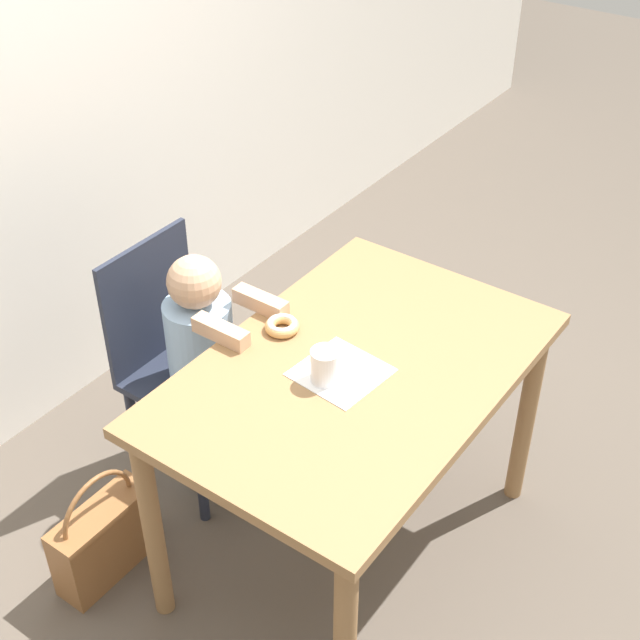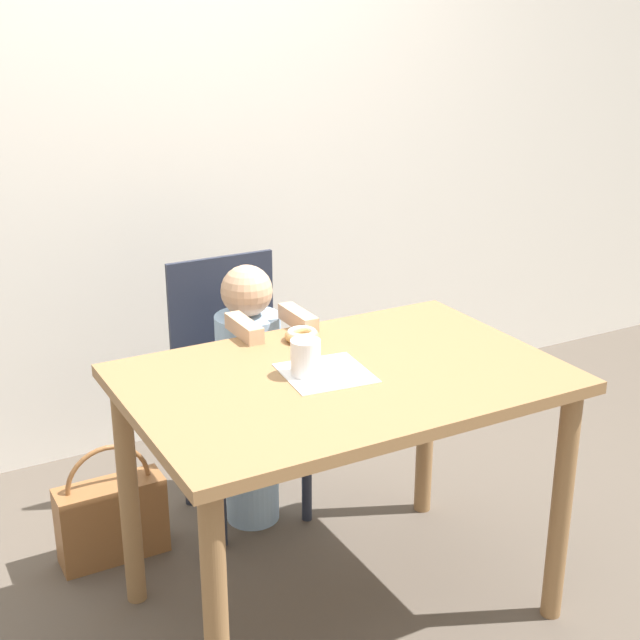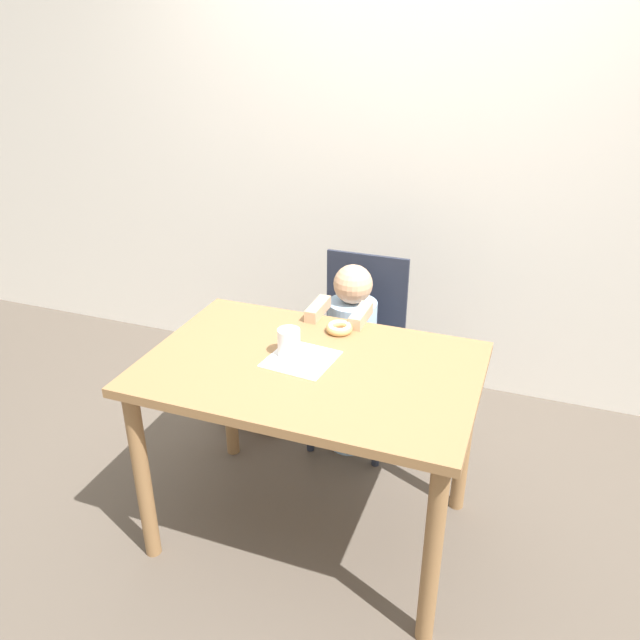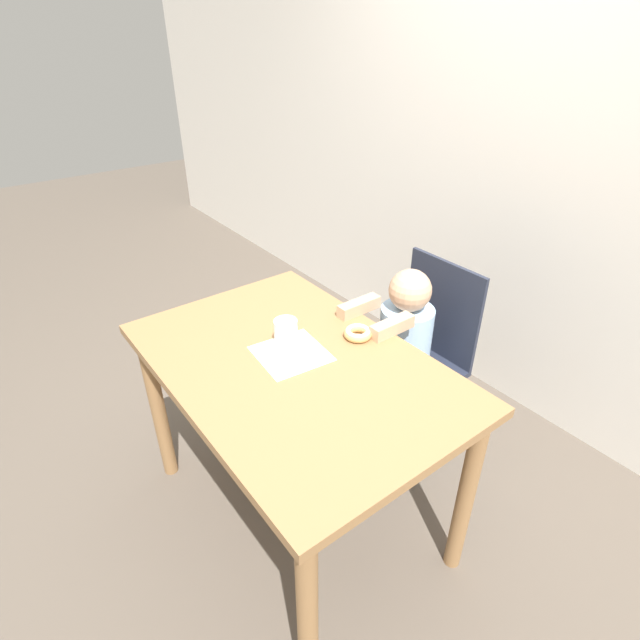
{
  "view_description": "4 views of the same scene",
  "coord_description": "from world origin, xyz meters",
  "px_view_note": "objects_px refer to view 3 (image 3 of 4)",
  "views": [
    {
      "loc": [
        -1.65,
        -1.06,
        2.39
      ],
      "look_at": [
        -0.01,
        0.12,
        0.9
      ],
      "focal_mm": 50.0,
      "sensor_mm": 36.0,
      "label": 1
    },
    {
      "loc": [
        -1.15,
        -1.96,
        1.75
      ],
      "look_at": [
        -0.01,
        0.12,
        0.9
      ],
      "focal_mm": 50.0,
      "sensor_mm": 36.0,
      "label": 2
    },
    {
      "loc": [
        0.7,
        -1.81,
        1.9
      ],
      "look_at": [
        -0.01,
        0.12,
        0.9
      ],
      "focal_mm": 35.0,
      "sensor_mm": 36.0,
      "label": 3
    },
    {
      "loc": [
        1.15,
        -0.76,
        1.78
      ],
      "look_at": [
        -0.01,
        0.12,
        0.9
      ],
      "focal_mm": 28.0,
      "sensor_mm": 36.0,
      "label": 4
    }
  ],
  "objects_px": {
    "chair": "(358,349)",
    "child_figure": "(351,359)",
    "cup": "(289,342)",
    "handbag": "(256,398)",
    "donut": "(339,328)"
  },
  "relations": [
    {
      "from": "child_figure",
      "to": "cup",
      "type": "xyz_separation_m",
      "value": [
        -0.07,
        -0.54,
        0.34
      ]
    },
    {
      "from": "child_figure",
      "to": "donut",
      "type": "xyz_separation_m",
      "value": [
        0.04,
        -0.3,
        0.31
      ]
    },
    {
      "from": "handbag",
      "to": "donut",
      "type": "bearing_deg",
      "value": -29.83
    },
    {
      "from": "cup",
      "to": "donut",
      "type": "bearing_deg",
      "value": 64.5
    },
    {
      "from": "chair",
      "to": "cup",
      "type": "bearing_deg",
      "value": -96.22
    },
    {
      "from": "child_figure",
      "to": "handbag",
      "type": "distance_m",
      "value": 0.61
    },
    {
      "from": "cup",
      "to": "child_figure",
      "type": "bearing_deg",
      "value": 82.5
    },
    {
      "from": "chair",
      "to": "donut",
      "type": "relative_size",
      "value": 8.76
    },
    {
      "from": "child_figure",
      "to": "cup",
      "type": "distance_m",
      "value": 0.65
    },
    {
      "from": "handbag",
      "to": "cup",
      "type": "relative_size",
      "value": 3.99
    },
    {
      "from": "child_figure",
      "to": "handbag",
      "type": "bearing_deg",
      "value": 178.79
    },
    {
      "from": "handbag",
      "to": "cup",
      "type": "distance_m",
      "value": 0.98
    },
    {
      "from": "donut",
      "to": "cup",
      "type": "bearing_deg",
      "value": -115.5
    },
    {
      "from": "chair",
      "to": "child_figure",
      "type": "height_order",
      "value": "child_figure"
    },
    {
      "from": "donut",
      "to": "child_figure",
      "type": "bearing_deg",
      "value": 97.97
    }
  ]
}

